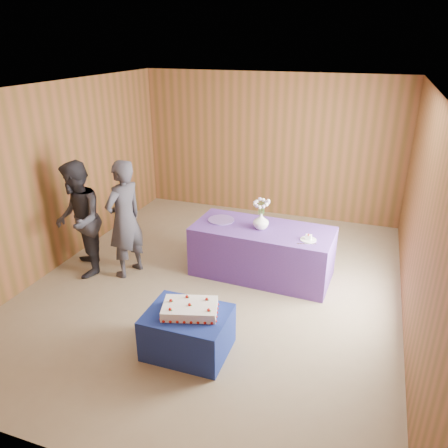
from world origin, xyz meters
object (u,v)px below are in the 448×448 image
at_px(cake_table, 188,332).
at_px(sheet_cake, 190,309).
at_px(guest_left, 124,219).
at_px(guest_right, 79,220).
at_px(serving_table, 262,252).
at_px(vase, 261,221).

distance_m(cake_table, sheet_cake, 0.31).
height_order(guest_left, guest_right, guest_left).
bearing_deg(serving_table, vase, -135.73).
bearing_deg(sheet_cake, guest_right, 137.23).
height_order(cake_table, serving_table, serving_table).
bearing_deg(guest_left, sheet_cake, 65.72).
distance_m(serving_table, guest_right, 2.69).
bearing_deg(cake_table, serving_table, 80.13).
distance_m(sheet_cake, guest_left, 2.08).
relative_size(serving_table, guest_right, 1.17).
bearing_deg(cake_table, sheet_cake, 35.59).
bearing_deg(cake_table, guest_left, 139.06).
bearing_deg(guest_left, cake_table, 64.82).
distance_m(cake_table, serving_table, 1.98).
height_order(sheet_cake, vase, vase).
relative_size(guest_left, guest_right, 1.02).
bearing_deg(serving_table, sheet_cake, -96.24).
bearing_deg(sheet_cake, vase, 65.68).
xyz_separation_m(serving_table, vase, (-0.03, -0.02, 0.49)).
distance_m(cake_table, vase, 2.05).
xyz_separation_m(cake_table, guest_left, (-1.55, 1.34, 0.62)).
relative_size(vase, guest_left, 0.13).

